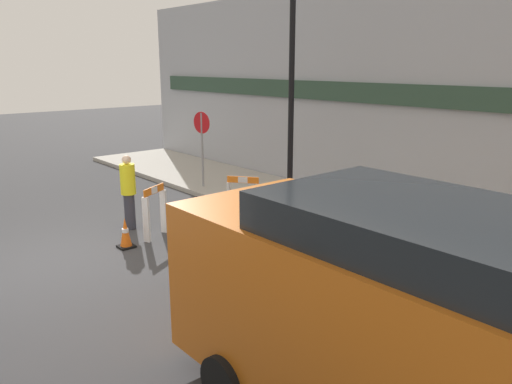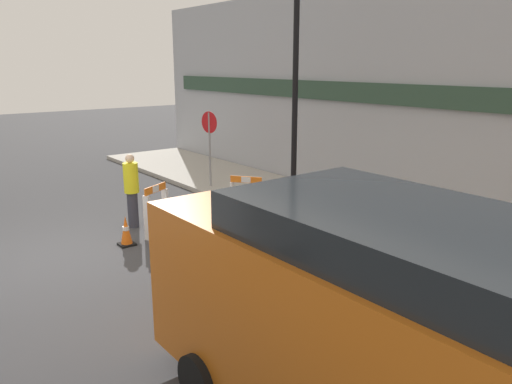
% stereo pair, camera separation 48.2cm
% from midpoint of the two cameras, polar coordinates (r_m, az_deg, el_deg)
% --- Properties ---
extents(ground_plane, '(60.00, 60.00, 0.00)m').
position_cam_midpoint_polar(ground_plane, '(10.01, -20.29, -6.99)').
color(ground_plane, '#38383A').
extents(sidewalk_slab, '(18.00, 3.00, 0.13)m').
position_cam_midpoint_polar(sidewalk_slab, '(12.94, 5.73, -1.04)').
color(sidewalk_slab, '#ADA89E').
rests_on(sidewalk_slab, ground_plane).
extents(storefront_facade, '(18.00, 0.22, 5.50)m').
position_cam_midpoint_polar(storefront_facade, '(13.63, 10.91, 11.04)').
color(storefront_facade, '#A3A8B2').
rests_on(storefront_facade, ground_plane).
extents(streetlamp_post, '(0.44, 0.44, 5.72)m').
position_cam_midpoint_polar(streetlamp_post, '(11.40, 5.84, 15.73)').
color(streetlamp_post, black).
rests_on(streetlamp_post, sidewalk_slab).
extents(stop_sign, '(0.59, 0.13, 2.10)m').
position_cam_midpoint_polar(stop_sign, '(14.01, -4.35, 6.35)').
color(stop_sign, gray).
rests_on(stop_sign, sidewalk_slab).
extents(barricade_0, '(0.44, 0.69, 1.09)m').
position_cam_midpoint_polar(barricade_0, '(10.53, -10.04, -1.97)').
color(barricade_0, white).
rests_on(barricade_0, ground_plane).
extents(barricade_1, '(0.89, 0.57, 1.04)m').
position_cam_midpoint_polar(barricade_1, '(8.35, -5.58, -6.20)').
color(barricade_1, white).
rests_on(barricade_1, ground_plane).
extents(barricade_2, '(0.61, 0.67, 1.05)m').
position_cam_midpoint_polar(barricade_2, '(9.86, 9.38, -3.15)').
color(barricade_2, white).
rests_on(barricade_2, ground_plane).
extents(barricade_3, '(0.68, 0.55, 0.99)m').
position_cam_midpoint_polar(barricade_3, '(11.55, 0.05, -0.48)').
color(barricade_3, white).
rests_on(barricade_3, ground_plane).
extents(traffic_cone_0, '(0.30, 0.30, 0.63)m').
position_cam_midpoint_polar(traffic_cone_0, '(9.19, 10.56, -6.22)').
color(traffic_cone_0, black).
rests_on(traffic_cone_0, ground_plane).
extents(traffic_cone_1, '(0.30, 0.30, 0.61)m').
position_cam_midpoint_polar(traffic_cone_1, '(10.16, -13.32, -4.39)').
color(traffic_cone_1, black).
rests_on(traffic_cone_1, ground_plane).
extents(traffic_cone_2, '(0.30, 0.30, 0.72)m').
position_cam_midpoint_polar(traffic_cone_2, '(11.03, 3.70, -2.21)').
color(traffic_cone_2, black).
rests_on(traffic_cone_2, ground_plane).
extents(person_worker, '(0.43, 0.43, 1.63)m').
position_cam_midpoint_polar(person_worker, '(11.12, -12.83, 0.42)').
color(person_worker, '#33333D').
rests_on(person_worker, ground_plane).
extents(work_van, '(5.36, 2.10, 2.38)m').
position_cam_midpoint_polar(work_van, '(4.63, 18.60, -14.92)').
color(work_van, '#D16619').
rests_on(work_van, ground_plane).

